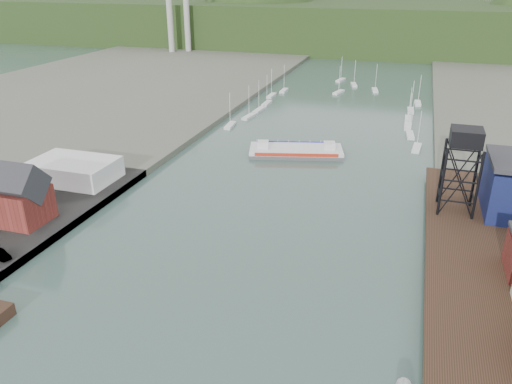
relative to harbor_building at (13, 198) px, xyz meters
The scene contains 9 objects.
west_land 70.97m from the harbor_building, 135.00° to the left, with size 120.00×400.00×3.20m, color #4C5142.
east_pier 80.52m from the harbor_building, 10.75° to the left, with size 14.00×70.00×2.45m.
harbor_building is the anchor object (origin of this frame).
white_shed 20.22m from the harbor_building, 95.71° to the left, with size 18.00×12.00×4.50m, color silver.
lift_tower 82.49m from the harbor_building, 19.98° to the left, with size 6.50×6.50×16.00m.
marina_sailboats 116.48m from the harbor_building, 68.79° to the left, with size 57.71×92.65×0.90m.
distant_hills 274.04m from the harbor_building, 82.02° to the left, with size 500.00×120.00×80.00m.
chain_ferry 68.26m from the harbor_building, 54.43° to the left, with size 25.55×15.33×3.44m.
car_west_b 14.31m from the harbor_building, 58.48° to the right, with size 1.44×4.12×1.36m, color #999999.
Camera 1 is at (25.12, -34.85, 43.75)m, focal length 35.00 mm.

